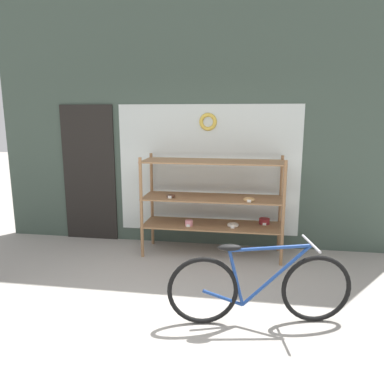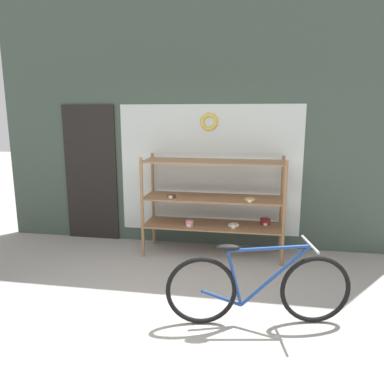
{
  "view_description": "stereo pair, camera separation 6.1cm",
  "coord_description": "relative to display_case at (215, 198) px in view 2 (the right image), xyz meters",
  "views": [
    {
      "loc": [
        0.84,
        -2.89,
        1.96
      ],
      "look_at": [
        0.16,
        1.34,
        1.06
      ],
      "focal_mm": 35.0,
      "sensor_mm": 36.0,
      "label": 1
    },
    {
      "loc": [
        0.9,
        -2.88,
        1.96
      ],
      "look_at": [
        0.16,
        1.34,
        1.06
      ],
      "focal_mm": 35.0,
      "sensor_mm": 36.0,
      "label": 2
    }
  ],
  "objects": [
    {
      "name": "storefront_facade",
      "position": [
        -0.37,
        0.44,
        1.12
      ],
      "size": [
        6.06,
        0.13,
        3.98
      ],
      "color": "#3D4C42",
      "rests_on": "ground_plane"
    },
    {
      "name": "ground_plane",
      "position": [
        -0.33,
        -2.16,
        -0.81
      ],
      "size": [
        30.0,
        30.0,
        0.0
      ],
      "primitive_type": "plane",
      "color": "gray"
    },
    {
      "name": "display_case",
      "position": [
        0.0,
        0.0,
        0.0
      ],
      "size": [
        1.94,
        0.6,
        1.4
      ],
      "color": "#8E6642",
      "rests_on": "ground_plane"
    },
    {
      "name": "bicycle",
      "position": [
        0.61,
        -1.73,
        -0.45
      ],
      "size": [
        1.72,
        0.51,
        0.8
      ],
      "rotation": [
        0.0,
        0.0,
        0.19
      ],
      "color": "black",
      "rests_on": "ground_plane"
    }
  ]
}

